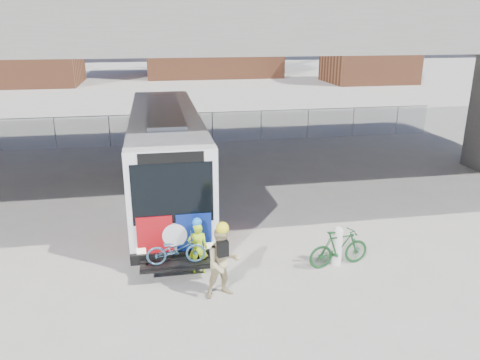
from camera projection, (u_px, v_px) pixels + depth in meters
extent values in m
plane|color=#9E9991|center=(227.00, 220.00, 17.01)|extent=(160.00, 160.00, 0.00)
cube|color=silver|center=(166.00, 152.00, 18.57)|extent=(2.55, 12.00, 3.20)
cube|color=black|center=(165.00, 134.00, 18.84)|extent=(2.61, 11.00, 1.28)
cube|color=black|center=(173.00, 193.00, 12.89)|extent=(2.24, 0.12, 1.76)
cube|color=black|center=(171.00, 157.00, 12.57)|extent=(1.78, 0.12, 0.30)
cube|color=black|center=(176.00, 256.00, 13.39)|extent=(2.55, 0.20, 0.30)
cube|color=maroon|center=(155.00, 236.00, 13.12)|extent=(1.00, 0.08, 1.20)
cube|color=navy|center=(194.00, 233.00, 13.31)|extent=(1.00, 0.08, 1.20)
cylinder|color=silver|center=(175.00, 235.00, 13.20)|extent=(0.70, 0.06, 0.70)
cube|color=gray|center=(164.00, 110.00, 18.05)|extent=(1.28, 7.20, 0.14)
cube|color=black|center=(177.00, 264.00, 12.93)|extent=(2.00, 0.70, 0.06)
cylinder|color=black|center=(136.00, 234.00, 14.72)|extent=(0.30, 1.00, 1.00)
cylinder|color=black|center=(209.00, 228.00, 15.12)|extent=(0.30, 1.00, 1.00)
cylinder|color=black|center=(141.00, 160.00, 22.75)|extent=(0.30, 1.00, 1.00)
cylinder|color=black|center=(188.00, 158.00, 23.15)|extent=(0.30, 1.00, 1.00)
cube|color=maroon|center=(130.00, 203.00, 15.00)|extent=(0.06, 2.60, 1.70)
cube|color=navy|center=(132.00, 187.00, 16.50)|extent=(0.06, 1.40, 1.70)
cube|color=maroon|center=(211.00, 198.00, 15.45)|extent=(0.06, 2.60, 1.70)
cube|color=navy|center=(205.00, 183.00, 16.94)|extent=(0.06, 1.40, 1.70)
imported|color=#39617E|center=(176.00, 249.00, 12.78)|extent=(1.62, 0.57, 0.85)
cube|color=#605E59|center=(210.00, 25.00, 18.62)|extent=(40.00, 16.00, 1.50)
cube|color=#605E59|center=(209.00, 4.00, 18.37)|extent=(40.00, 0.60, 0.80)
cylinder|color=gray|center=(55.00, 133.00, 26.56)|extent=(0.06, 0.06, 1.80)
cylinder|color=gray|center=(127.00, 131.00, 27.24)|extent=(0.06, 0.06, 1.80)
cylinder|color=gray|center=(196.00, 128.00, 27.93)|extent=(0.06, 0.06, 1.80)
cylinder|color=gray|center=(261.00, 126.00, 28.61)|extent=(0.06, 0.06, 1.80)
cylinder|color=gray|center=(323.00, 123.00, 29.30)|extent=(0.06, 0.06, 1.80)
cylinder|color=gray|center=(382.00, 121.00, 29.98)|extent=(0.06, 0.06, 1.80)
plane|color=gray|center=(196.00, 128.00, 27.93)|extent=(30.00, 0.00, 30.00)
cube|color=gray|center=(195.00, 113.00, 27.64)|extent=(30.00, 0.05, 0.04)
cube|color=brown|center=(14.00, 41.00, 54.38)|extent=(14.00, 10.00, 10.00)
cube|color=brown|center=(211.00, 31.00, 64.71)|extent=(18.00, 12.00, 12.00)
cube|color=brown|center=(370.00, 49.00, 57.21)|extent=(10.00, 8.00, 8.00)
cylinder|color=silver|center=(337.00, 248.00, 13.73)|extent=(0.31, 0.31, 1.04)
sphere|color=silver|center=(338.00, 232.00, 13.57)|extent=(0.31, 0.31, 0.31)
imported|color=#AEDB17|center=(198.00, 248.00, 13.17)|extent=(0.59, 0.41, 1.54)
sphere|color=blue|center=(197.00, 222.00, 12.92)|extent=(0.27, 0.27, 0.27)
imported|color=tan|center=(223.00, 263.00, 11.96)|extent=(1.04, 0.88, 1.90)
sphere|color=yellow|center=(222.00, 228.00, 11.65)|extent=(0.33, 0.33, 0.33)
cube|color=black|center=(223.00, 249.00, 11.61)|extent=(0.30, 0.21, 0.40)
imported|color=#15441D|center=(339.00, 248.00, 13.61)|extent=(1.94, 0.79, 1.14)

